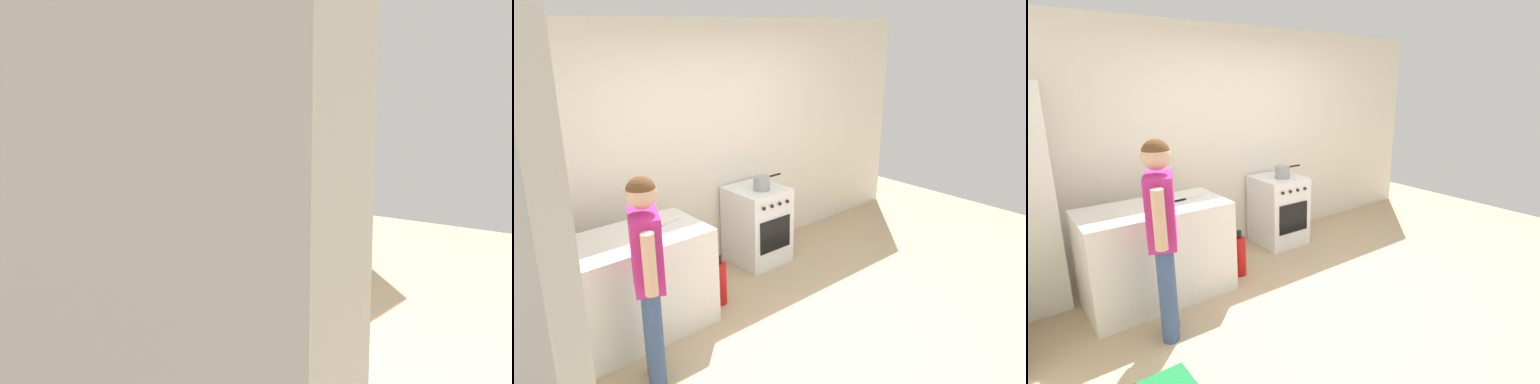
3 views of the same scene
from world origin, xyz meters
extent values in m
plane|color=tan|center=(0.00, 0.00, 0.00)|extent=(8.00, 8.00, 0.00)
cube|color=silver|center=(0.00, 1.95, 1.30)|extent=(6.00, 0.10, 2.60)
cube|color=silver|center=(-1.35, 1.20, 0.45)|extent=(1.30, 0.70, 0.90)
cube|color=white|center=(0.35, 1.58, 0.42)|extent=(0.56, 0.60, 0.85)
cube|color=black|center=(0.35, 1.27, 0.40)|extent=(0.42, 0.01, 0.36)
cylinder|color=black|center=(0.22, 1.46, 0.85)|extent=(0.18, 0.18, 0.01)
cylinder|color=black|center=(0.48, 1.46, 0.85)|extent=(0.18, 0.18, 0.01)
cylinder|color=black|center=(0.22, 1.70, 0.85)|extent=(0.18, 0.18, 0.01)
cylinder|color=black|center=(0.48, 1.70, 0.85)|extent=(0.18, 0.18, 0.01)
cylinder|color=black|center=(0.18, 1.26, 0.74)|extent=(0.04, 0.02, 0.04)
cylinder|color=black|center=(0.29, 1.26, 0.74)|extent=(0.04, 0.02, 0.04)
cylinder|color=black|center=(0.41, 1.26, 0.74)|extent=(0.04, 0.02, 0.04)
cylinder|color=black|center=(0.52, 1.26, 0.74)|extent=(0.04, 0.02, 0.04)
cylinder|color=gray|center=(0.35, 1.50, 0.92)|extent=(0.18, 0.18, 0.15)
cylinder|color=black|center=(0.53, 1.50, 0.98)|extent=(0.18, 0.02, 0.02)
cube|color=silver|center=(-0.93, 1.23, 0.90)|extent=(0.20, 0.06, 0.01)
cube|color=black|center=(-1.08, 1.21, 0.91)|extent=(0.11, 0.04, 0.01)
cube|color=silver|center=(-1.20, 1.20, 0.90)|extent=(0.10, 0.03, 0.01)
cube|color=black|center=(-1.10, 1.21, 0.91)|extent=(0.11, 0.03, 0.01)
cylinder|color=#384C7A|center=(-1.54, 0.49, 0.39)|extent=(0.13, 0.13, 0.78)
cylinder|color=#384C7A|center=(-1.48, 0.64, 0.39)|extent=(0.13, 0.13, 0.78)
cube|color=#B7267A|center=(-1.51, 0.56, 1.06)|extent=(0.32, 0.39, 0.56)
cylinder|color=tan|center=(-1.60, 0.34, 1.07)|extent=(0.09, 0.09, 0.44)
cylinder|color=tan|center=(-1.42, 0.78, 1.07)|extent=(0.09, 0.09, 0.44)
sphere|color=tan|center=(-1.51, 0.56, 1.48)|extent=(0.21, 0.21, 0.21)
sphere|color=brown|center=(-1.51, 0.56, 1.50)|extent=(0.20, 0.20, 0.20)
cylinder|color=red|center=(-0.52, 1.10, 0.21)|extent=(0.13, 0.13, 0.42)
cylinder|color=black|center=(-0.52, 1.10, 0.46)|extent=(0.05, 0.05, 0.08)
camera|label=1|loc=(-3.11, -1.42, 1.71)|focal=55.00mm
camera|label=2|loc=(-2.95, -2.33, 2.56)|focal=35.00mm
camera|label=3|loc=(-2.51, -2.23, 2.00)|focal=28.00mm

